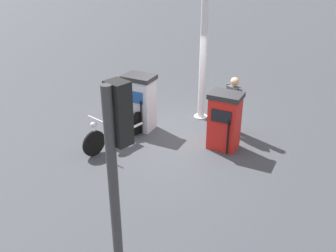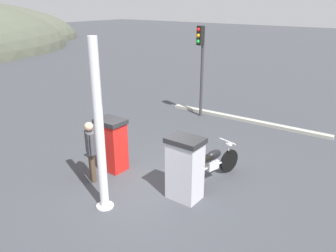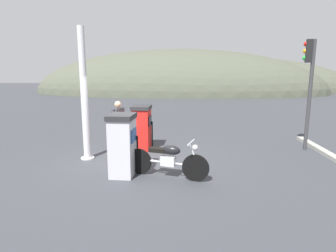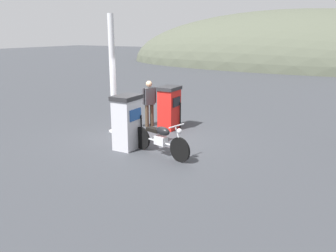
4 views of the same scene
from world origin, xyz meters
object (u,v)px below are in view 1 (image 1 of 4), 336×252
at_px(fuel_pump_near, 140,102).
at_px(fuel_pump_far, 224,121).
at_px(motorcycle_near_pump, 115,128).
at_px(canopy_support_pole, 203,57).
at_px(attendant_person, 233,103).
at_px(roadside_traffic_light, 118,177).

xyz_separation_m(fuel_pump_near, fuel_pump_far, (0.00, 2.46, -0.04)).
distance_m(motorcycle_near_pump, canopy_support_pole, 3.21).
relative_size(fuel_pump_far, motorcycle_near_pump, 0.71).
xyz_separation_m(fuel_pump_far, attendant_person, (-0.79, -0.05, 0.18)).
bearing_deg(roadside_traffic_light, fuel_pump_near, -150.97).
bearing_deg(motorcycle_near_pump, attendant_person, 128.04).
height_order(motorcycle_near_pump, canopy_support_pole, canopy_support_pole).
bearing_deg(motorcycle_near_pump, roadside_traffic_light, 35.64).
bearing_deg(canopy_support_pole, fuel_pump_near, -40.60).
bearing_deg(attendant_person, motorcycle_near_pump, -51.96).
distance_m(fuel_pump_near, motorcycle_near_pump, 1.19).
bearing_deg(motorcycle_near_pump, fuel_pump_near, 176.99).
relative_size(fuel_pump_near, motorcycle_near_pump, 0.75).
distance_m(motorcycle_near_pump, attendant_person, 3.17).
bearing_deg(fuel_pump_far, attendant_person, -176.16).
height_order(fuel_pump_near, canopy_support_pole, canopy_support_pole).
bearing_deg(fuel_pump_far, motorcycle_near_pump, -65.61).
relative_size(fuel_pump_near, canopy_support_pole, 0.41).
bearing_deg(roadside_traffic_light, motorcycle_near_pump, -144.36).
bearing_deg(attendant_person, roadside_traffic_light, 5.56).
relative_size(fuel_pump_far, canopy_support_pole, 0.39).
bearing_deg(fuel_pump_far, canopy_support_pole, -139.80).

